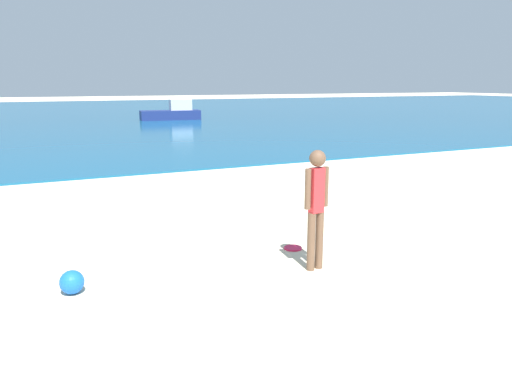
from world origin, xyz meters
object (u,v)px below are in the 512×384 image
Objects in this scene: boat_far at (173,113)px; beach_ball at (72,282)px; person_standing at (316,203)px; frisbee at (293,248)px.

boat_far is 13.70× the size of beach_ball.
boat_far is (5.37, 28.00, -0.44)m from person_standing.
frisbee is 0.07× the size of boat_far.
person_standing is 1.32m from frisbee.
person_standing reaches higher than boat_far.
person_standing reaches higher than beach_ball.
beach_ball is (-8.63, -27.43, -0.39)m from boat_far.
frisbee is 0.94× the size of beach_ball.
boat_far is (5.24, 27.11, 0.53)m from frisbee.
beach_ball is (-3.26, 0.57, -0.83)m from person_standing.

